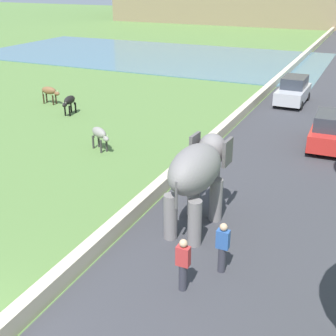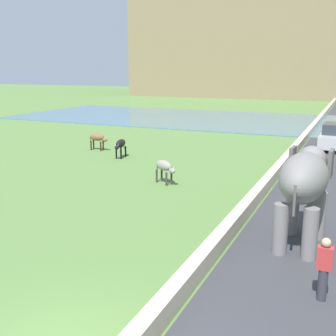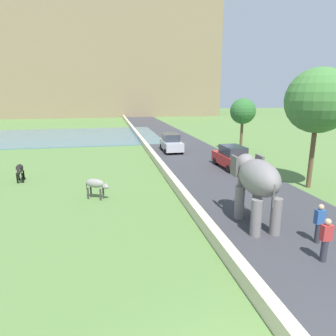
{
  "view_description": "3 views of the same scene",
  "coord_description": "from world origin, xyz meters",
  "px_view_note": "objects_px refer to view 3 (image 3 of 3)",
  "views": [
    {
      "loc": [
        8.1,
        -4.77,
        7.89
      ],
      "look_at": [
        1.73,
        9.03,
        1.33
      ],
      "focal_mm": 47.93,
      "sensor_mm": 36.0,
      "label": 1
    },
    {
      "loc": [
        4.7,
        -5.42,
        5.43
      ],
      "look_at": [
        -1.7,
        8.9,
        1.72
      ],
      "focal_mm": 45.11,
      "sensor_mm": 36.0,
      "label": 2
    },
    {
      "loc": [
        -2.69,
        -3.57,
        5.65
      ],
      "look_at": [
        0.7,
        13.19,
        1.37
      ],
      "focal_mm": 31.82,
      "sensor_mm": 36.0,
      "label": 3
    }
  ],
  "objects_px": {
    "elephant": "(256,181)",
    "person_beside_elephant": "(319,223)",
    "car_red": "(232,157)",
    "cow_black": "(20,169)",
    "car_silver": "(171,143)",
    "cow_grey": "(96,184)",
    "person_trailing": "(326,240)"
  },
  "relations": [
    {
      "from": "elephant",
      "to": "person_trailing",
      "type": "relative_size",
      "value": 2.14
    },
    {
      "from": "elephant",
      "to": "cow_black",
      "type": "height_order",
      "value": "elephant"
    },
    {
      "from": "person_beside_elephant",
      "to": "person_trailing",
      "type": "height_order",
      "value": "same"
    },
    {
      "from": "person_trailing",
      "to": "cow_grey",
      "type": "xyz_separation_m",
      "value": [
        -7.81,
        8.12,
        -0.04
      ]
    },
    {
      "from": "person_trailing",
      "to": "cow_black",
      "type": "relative_size",
      "value": 1.15
    },
    {
      "from": "elephant",
      "to": "cow_black",
      "type": "xyz_separation_m",
      "value": [
        -11.92,
        9.21,
        -1.2
      ]
    },
    {
      "from": "person_trailing",
      "to": "person_beside_elephant",
      "type": "bearing_deg",
      "value": 60.34
    },
    {
      "from": "elephant",
      "to": "person_trailing",
      "type": "height_order",
      "value": "elephant"
    },
    {
      "from": "person_trailing",
      "to": "cow_black",
      "type": "bearing_deg",
      "value": 135.69
    },
    {
      "from": "elephant",
      "to": "cow_black",
      "type": "relative_size",
      "value": 2.47
    },
    {
      "from": "car_silver",
      "to": "elephant",
      "type": "bearing_deg",
      "value": -89.97
    },
    {
      "from": "car_silver",
      "to": "cow_black",
      "type": "height_order",
      "value": "car_silver"
    },
    {
      "from": "cow_black",
      "to": "person_beside_elephant",
      "type": "bearing_deg",
      "value": -39.92
    },
    {
      "from": "elephant",
      "to": "cow_grey",
      "type": "xyz_separation_m",
      "value": [
        -6.91,
        4.81,
        -1.2
      ]
    },
    {
      "from": "person_beside_elephant",
      "to": "cow_grey",
      "type": "xyz_separation_m",
      "value": [
        -8.5,
        6.9,
        -0.04
      ]
    },
    {
      "from": "car_silver",
      "to": "cow_grey",
      "type": "bearing_deg",
      "value": -118.71
    },
    {
      "from": "person_beside_elephant",
      "to": "car_silver",
      "type": "xyz_separation_m",
      "value": [
        -1.6,
        19.5,
        0.03
      ]
    },
    {
      "from": "car_silver",
      "to": "cow_black",
      "type": "relative_size",
      "value": 2.84
    },
    {
      "from": "person_beside_elephant",
      "to": "cow_black",
      "type": "height_order",
      "value": "person_beside_elephant"
    },
    {
      "from": "cow_grey",
      "to": "car_red",
      "type": "bearing_deg",
      "value": 26.37
    },
    {
      "from": "elephant",
      "to": "person_beside_elephant",
      "type": "height_order",
      "value": "elephant"
    },
    {
      "from": "car_red",
      "to": "cow_black",
      "type": "height_order",
      "value": "car_red"
    },
    {
      "from": "person_beside_elephant",
      "to": "car_red",
      "type": "height_order",
      "value": "car_red"
    },
    {
      "from": "person_trailing",
      "to": "elephant",
      "type": "bearing_deg",
      "value": 105.26
    },
    {
      "from": "person_trailing",
      "to": "car_red",
      "type": "relative_size",
      "value": 0.4
    },
    {
      "from": "car_red",
      "to": "car_silver",
      "type": "bearing_deg",
      "value": 112.49
    },
    {
      "from": "elephant",
      "to": "person_beside_elephant",
      "type": "bearing_deg",
      "value": -52.81
    },
    {
      "from": "person_beside_elephant",
      "to": "cow_grey",
      "type": "height_order",
      "value": "person_beside_elephant"
    },
    {
      "from": "car_silver",
      "to": "car_red",
      "type": "bearing_deg",
      "value": -67.51
    },
    {
      "from": "car_silver",
      "to": "car_red",
      "type": "height_order",
      "value": "same"
    },
    {
      "from": "person_beside_elephant",
      "to": "cow_black",
      "type": "bearing_deg",
      "value": 140.08
    },
    {
      "from": "cow_grey",
      "to": "cow_black",
      "type": "bearing_deg",
      "value": 138.72
    }
  ]
}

